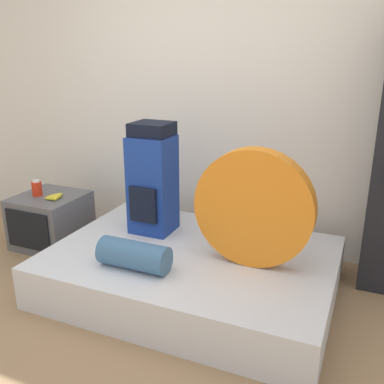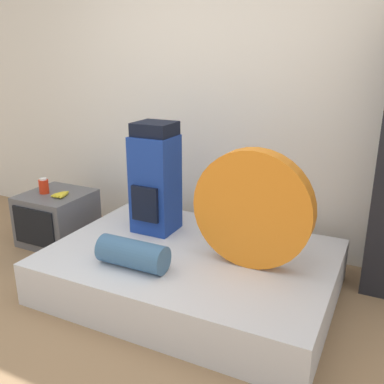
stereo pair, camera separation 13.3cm
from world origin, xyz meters
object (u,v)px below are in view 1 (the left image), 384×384
object	(u,v)px
tent_bag	(254,208)
sleeping_roll	(134,255)
canister	(37,188)
television	(51,220)
backpack	(153,180)

from	to	relation	value
tent_bag	sleeping_roll	bearing A→B (deg)	-151.20
sleeping_roll	canister	distance (m)	1.45
tent_bag	television	xyz separation A→B (m)	(-1.92, 0.22, -0.48)
backpack	television	xyz separation A→B (m)	(-1.04, -0.02, -0.50)
tent_bag	canister	size ratio (longest dim) A/B	5.68
backpack	canister	world-z (taller)	backpack
television	backpack	bearing A→B (deg)	0.85
backpack	sleeping_roll	size ratio (longest dim) A/B	1.80
sleeping_roll	television	size ratio (longest dim) A/B	0.83
canister	television	bearing A→B (deg)	17.79
tent_bag	television	size ratio (longest dim) A/B	1.38
sleeping_roll	backpack	bearing A→B (deg)	106.80
television	tent_bag	bearing A→B (deg)	-6.61
tent_bag	canister	bearing A→B (deg)	174.54
sleeping_roll	television	bearing A→B (deg)	154.00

